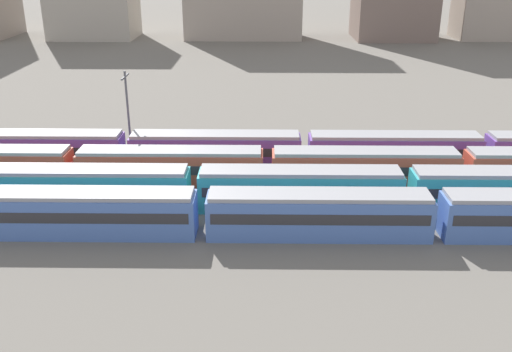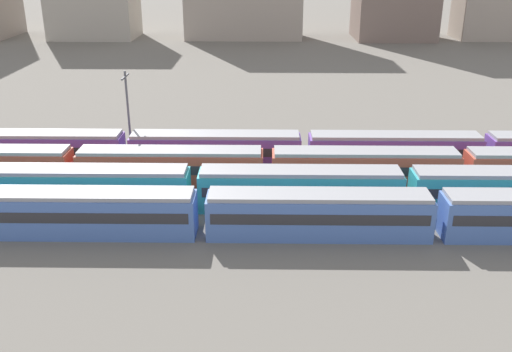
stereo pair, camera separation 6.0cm
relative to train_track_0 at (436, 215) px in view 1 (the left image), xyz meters
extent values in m
cube|color=#4C70BC|center=(-28.35, 0.00, -0.20)|extent=(18.00, 3.00, 3.40)
cube|color=#2D2D33|center=(-28.35, 0.00, 0.20)|extent=(17.20, 3.06, 0.90)
cube|color=#939399|center=(-28.35, 0.00, 1.67)|extent=(17.60, 2.70, 0.35)
cube|color=#4C70BC|center=(-9.45, 0.00, -0.20)|extent=(18.00, 3.00, 3.40)
cube|color=#2D2D33|center=(-9.45, 0.00, 0.20)|extent=(17.20, 3.06, 0.90)
cube|color=#939399|center=(-9.45, 0.00, 1.67)|extent=(17.60, 2.70, 0.35)
cube|color=teal|center=(-29.55, 5.20, -0.20)|extent=(18.00, 3.00, 3.40)
cube|color=#2D2D33|center=(-29.55, 5.20, 0.20)|extent=(17.20, 3.06, 0.90)
cube|color=#939399|center=(-29.55, 5.20, 1.67)|extent=(17.60, 2.70, 0.35)
cube|color=teal|center=(-10.65, 5.20, -0.20)|extent=(18.00, 3.00, 3.40)
cube|color=#2D2D33|center=(-10.65, 5.20, 0.20)|extent=(17.20, 3.06, 0.90)
cube|color=#939399|center=(-10.65, 5.20, 1.67)|extent=(17.60, 2.70, 0.35)
cube|color=#BC4C38|center=(-22.97, 10.40, -0.20)|extent=(18.00, 3.00, 3.40)
cube|color=#2D2D33|center=(-22.97, 10.40, 0.20)|extent=(17.20, 3.06, 0.90)
cube|color=#939399|center=(-22.97, 10.40, 1.67)|extent=(17.60, 2.70, 0.35)
cube|color=#BC4C38|center=(-4.07, 10.40, -0.20)|extent=(18.00, 3.00, 3.40)
cube|color=#2D2D33|center=(-4.07, 10.40, 0.20)|extent=(17.20, 3.06, 0.90)
cube|color=#939399|center=(-4.07, 10.40, 1.67)|extent=(17.60, 2.70, 0.35)
cube|color=#6B429E|center=(-37.92, 15.60, -0.20)|extent=(18.00, 3.00, 3.40)
cube|color=#2D2D33|center=(-37.92, 15.60, 0.20)|extent=(17.20, 3.06, 0.90)
cube|color=#939399|center=(-37.92, 15.60, 1.67)|extent=(17.60, 2.70, 0.35)
cube|color=#6B429E|center=(-19.02, 15.60, -0.20)|extent=(18.00, 3.00, 3.40)
cube|color=#2D2D33|center=(-19.02, 15.60, 0.20)|extent=(17.20, 3.06, 0.90)
cube|color=#939399|center=(-19.02, 15.60, 1.67)|extent=(17.60, 2.70, 0.35)
cube|color=#6B429E|center=(-0.12, 15.60, -0.20)|extent=(18.00, 3.00, 3.40)
cube|color=#2D2D33|center=(-0.12, 15.60, 0.20)|extent=(17.20, 3.06, 0.90)
cube|color=#939399|center=(-0.12, 15.60, 1.67)|extent=(17.60, 2.70, 0.35)
cylinder|color=#4C4C51|center=(-28.75, 18.63, 2.92)|extent=(0.24, 0.24, 9.65)
cube|color=#47474C|center=(-28.75, 18.63, 7.15)|extent=(0.16, 3.20, 0.16)
camera|label=1|loc=(-13.89, -41.35, 19.87)|focal=39.89mm
camera|label=2|loc=(-13.83, -41.35, 19.87)|focal=39.89mm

